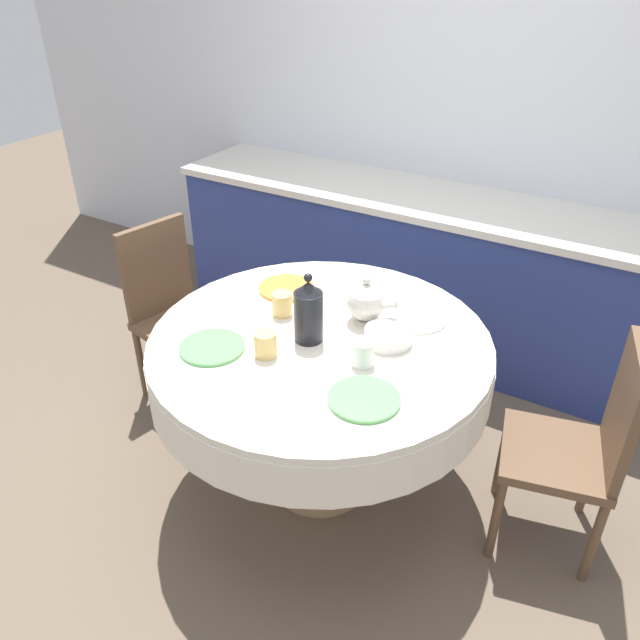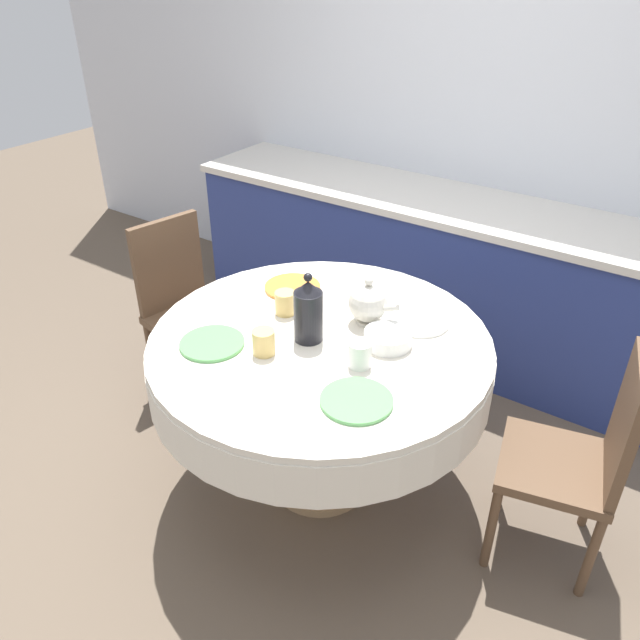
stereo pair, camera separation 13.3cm
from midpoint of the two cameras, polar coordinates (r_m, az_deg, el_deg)
The scene contains 17 objects.
ground_plane at distance 2.94m, azimuth -1.33°, elevation -14.45°, with size 12.00×12.00×0.00m, color brown.
wall_back at distance 3.67m, azimuth 13.22°, elevation 18.01°, with size 7.00×0.05×2.60m.
kitchen_counter at distance 3.66m, azimuth 9.89°, elevation 4.14°, with size 3.24×0.64×0.91m.
dining_table at distance 2.51m, azimuth -1.52°, elevation -4.00°, with size 1.36×1.36×0.78m.
chair_left at distance 2.52m, azimuth 21.46°, elevation -10.46°, with size 0.48×0.48×0.93m.
chair_right at distance 3.27m, azimuth -14.48°, elevation 1.21°, with size 0.47×0.47×0.93m.
plate_near_left at distance 2.41m, azimuth -11.39°, elevation -2.48°, with size 0.25×0.25×0.01m, color #5BA85B.
cup_near_left at distance 2.32m, azimuth -6.64°, elevation -2.23°, with size 0.08×0.08×0.10m, color #DBB766.
plate_near_right at distance 2.12m, azimuth 2.24°, elevation -7.26°, with size 0.25×0.25×0.01m, color #5BA85B.
cup_near_right at distance 2.26m, azimuth 2.27°, elevation -3.04°, with size 0.08×0.08×0.10m, color white.
plate_far_left at distance 2.78m, azimuth -4.43°, elevation 2.91°, with size 0.25×0.25×0.01m, color orange.
cup_far_left at distance 2.57m, azimuth -4.95°, elevation 1.45°, with size 0.08×0.08×0.10m, color #DBB766.
plate_far_right at distance 2.57m, azimuth 7.32°, elevation 0.21°, with size 0.25×0.25×0.01m, color white.
cup_far_right at distance 2.55m, azimuth 2.38°, elevation 1.27°, with size 0.08×0.08×0.10m, color white.
coffee_carafe at distance 2.36m, azimuth -2.67°, elevation 0.74°, with size 0.11×0.11×0.29m.
teapot at distance 2.50m, azimuth 2.72°, elevation 1.67°, with size 0.22×0.16×0.20m.
fruit_bowl at distance 2.40m, azimuth 4.69°, elevation -1.49°, with size 0.18×0.18×0.06m, color silver.
Camera 1 is at (1.04, -1.75, 2.11)m, focal length 35.00 mm.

